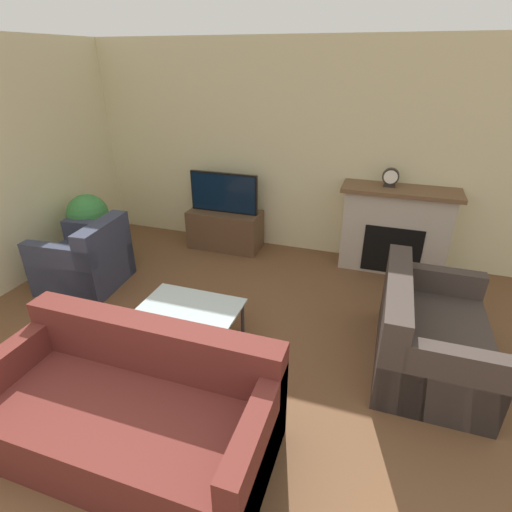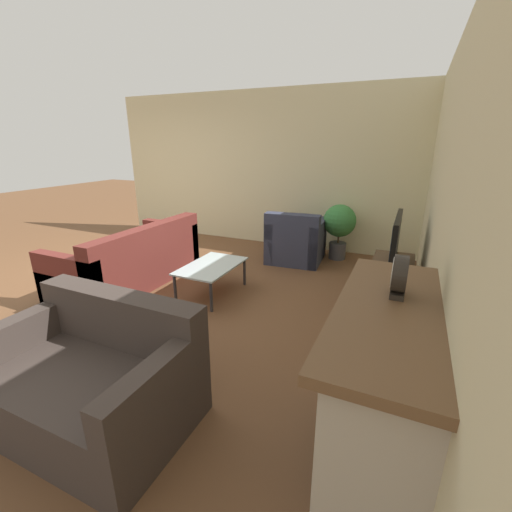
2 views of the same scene
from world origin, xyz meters
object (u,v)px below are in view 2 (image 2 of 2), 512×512
object	(u,v)px
potted_plant	(339,225)
coffee_table	(211,268)
couch_loveseat	(94,380)
armchair_by_window	(296,243)
couch_sectional	(132,263)
mantel_clock	(399,275)
tv	(395,241)

from	to	relation	value
potted_plant	coffee_table	bearing A→B (deg)	-29.52
couch_loveseat	armchair_by_window	bearing A→B (deg)	86.72
couch_sectional	mantel_clock	bearing A→B (deg)	66.15
coffee_table	mantel_clock	size ratio (longest dim) A/B	4.15
couch_sectional	couch_loveseat	distance (m)	2.46
potted_plant	mantel_clock	size ratio (longest dim) A/B	4.01
coffee_table	couch_sectional	bearing A→B (deg)	-83.03
coffee_table	mantel_clock	distance (m)	2.81
tv	potted_plant	size ratio (longest dim) A/B	1.06
potted_plant	tv	bearing A→B (deg)	30.38
tv	armchair_by_window	distance (m)	1.96
couch_sectional	tv	bearing A→B (deg)	101.38
couch_loveseat	potted_plant	xyz separation A→B (m)	(-4.13, 0.81, 0.28)
tv	armchair_by_window	size ratio (longest dim) A/B	1.03
coffee_table	potted_plant	world-z (taller)	potted_plant
armchair_by_window	coffee_table	xyz separation A→B (m)	(1.66, -0.56, 0.05)
armchair_by_window	potted_plant	distance (m)	0.76
armchair_by_window	potted_plant	world-z (taller)	potted_plant
couch_loveseat	mantel_clock	bearing A→B (deg)	14.94
couch_sectional	mantel_clock	size ratio (longest dim) A/B	8.79
coffee_table	mantel_clock	bearing A→B (deg)	53.19
coffee_table	tv	bearing A→B (deg)	103.83
couch_loveseat	armchair_by_window	distance (m)	3.75
tv	couch_sectional	world-z (taller)	tv
tv	couch_loveseat	world-z (taller)	tv
coffee_table	potted_plant	distance (m)	2.35
couch_sectional	coffee_table	bearing A→B (deg)	96.97
couch_sectional	armchair_by_window	size ratio (longest dim) A/B	2.12
armchair_by_window	mantel_clock	world-z (taller)	mantel_clock
armchair_by_window	mantel_clock	size ratio (longest dim) A/B	4.14
mantel_clock	couch_loveseat	bearing A→B (deg)	-75.06
armchair_by_window	couch_sectional	bearing A→B (deg)	41.65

